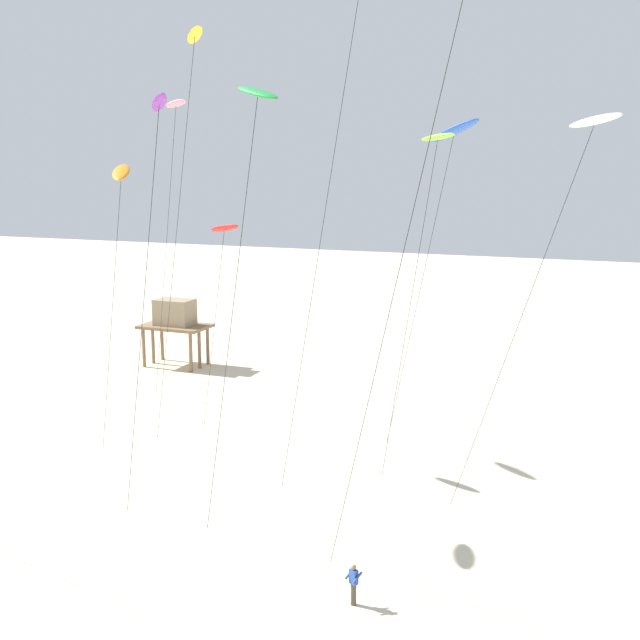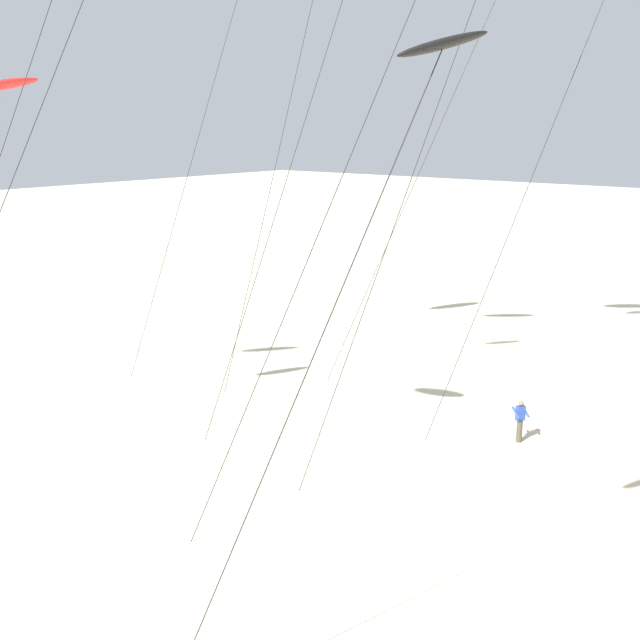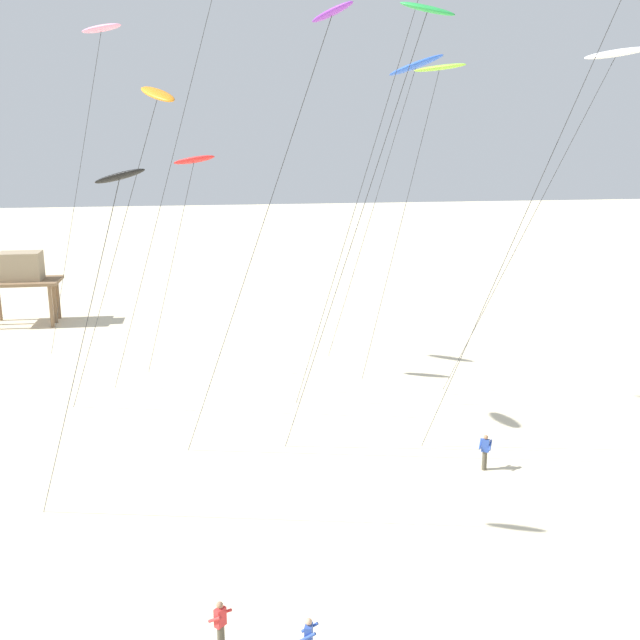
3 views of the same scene
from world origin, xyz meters
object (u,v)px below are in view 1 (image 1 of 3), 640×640
(kite_red, at_px, (224,230))
(kite_yellow, at_px, (193,54))
(kite_white, at_px, (594,123))
(kite_purple, at_px, (158,118))
(kite_orange, at_px, (121,175))
(kite_lime, at_px, (437,140))
(kite_blue, at_px, (454,133))
(kite_pink, at_px, (176,107))
(stilt_house, at_px, (175,318))
(kite_green, at_px, (257,102))
(kite_flyer_furthest, at_px, (354,583))

(kite_red, xyz_separation_m, kite_yellow, (1.60, -5.62, 8.79))
(kite_white, xyz_separation_m, kite_purple, (-14.77, -6.38, 0.19))
(kite_orange, bearing_deg, kite_red, 80.03)
(kite_lime, bearing_deg, kite_white, -34.64)
(kite_yellow, bearing_deg, kite_blue, 30.22)
(kite_lime, height_order, kite_orange, kite_lime)
(kite_lime, bearing_deg, kite_pink, 159.96)
(kite_orange, relative_size, stilt_house, 2.98)
(kite_pink, relative_size, stilt_house, 3.64)
(kite_lime, bearing_deg, kite_blue, 92.06)
(kite_lime, bearing_deg, kite_green, -110.00)
(kite_blue, xyz_separation_m, kite_green, (-3.77, -14.86, 0.59))
(kite_white, height_order, kite_orange, kite_white)
(kite_blue, distance_m, kite_lime, 4.12)
(kite_lime, relative_size, kite_red, 1.33)
(kite_blue, relative_size, kite_orange, 1.13)
(kite_white, bearing_deg, kite_flyer_furthest, -144.10)
(kite_lime, xyz_separation_m, kite_yellow, (-11.33, -2.42, 4.06))
(kite_white, xyz_separation_m, kite_green, (-11.01, -5.88, 0.67))
(kite_lime, relative_size, kite_orange, 1.08)
(kite_blue, bearing_deg, kite_white, -51.17)
(kite_white, bearing_deg, stilt_house, 144.00)
(kite_lime, bearing_deg, kite_yellow, -167.94)
(kite_green, bearing_deg, kite_flyer_furthest, 8.07)
(kite_red, distance_m, kite_flyer_furthest, 22.11)
(stilt_house, bearing_deg, kite_blue, -30.39)
(kite_yellow, distance_m, kite_orange, 6.67)
(kite_yellow, xyz_separation_m, kite_flyer_furthest, (11.00, -7.84, -20.99))
(kite_yellow, height_order, kite_orange, kite_yellow)
(kite_yellow, relative_size, kite_orange, 1.37)
(kite_lime, relative_size, kite_purple, 0.94)
(kite_lime, height_order, kite_flyer_furthest, kite_lime)
(kite_lime, distance_m, kite_pink, 19.19)
(kite_purple, distance_m, stilt_house, 39.07)
(kite_orange, bearing_deg, kite_flyer_furthest, -22.62)
(kite_pink, xyz_separation_m, stilt_house, (-8.85, 13.16, -16.08))
(kite_lime, bearing_deg, kite_purple, -124.27)
(kite_orange, bearing_deg, kite_yellow, 34.57)
(kite_yellow, height_order, kite_green, kite_yellow)
(kite_pink, distance_m, kite_red, 9.27)
(kite_white, xyz_separation_m, kite_red, (-20.02, 8.09, -5.13))
(kite_red, relative_size, kite_orange, 0.81)
(kite_yellow, bearing_deg, stilt_house, 124.89)
(kite_red, bearing_deg, kite_flyer_furthest, -46.87)
(kite_white, relative_size, kite_flyer_furthest, 11.21)
(kite_red, distance_m, kite_purple, 16.29)
(kite_blue, bearing_deg, kite_orange, -148.84)
(kite_pink, distance_m, kite_yellow, 11.22)
(kite_pink, distance_m, kite_orange, 12.20)
(kite_green, bearing_deg, kite_white, 28.09)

